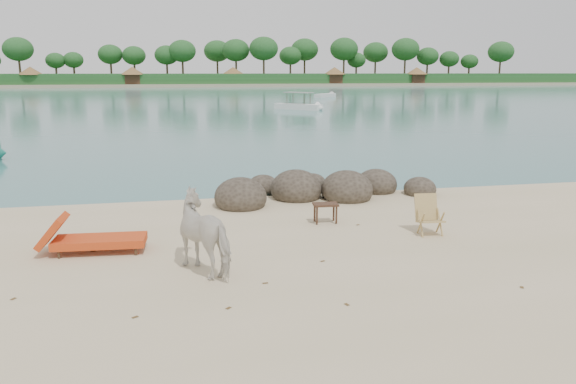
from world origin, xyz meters
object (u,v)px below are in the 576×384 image
object	(u,v)px
cow	(209,234)
side_table	(325,214)
lounge_chair	(100,237)
deck_chair	(431,217)
boulders	(315,191)

from	to	relation	value
cow	side_table	bearing A→B (deg)	-168.41
side_table	lounge_chair	xyz separation A→B (m)	(-5.05, -1.21, 0.10)
side_table	deck_chair	distance (m)	2.49
boulders	cow	distance (m)	6.49
side_table	deck_chair	size ratio (longest dim) A/B	0.67
side_table	deck_chair	xyz separation A→B (m)	(2.02, -1.45, 0.20)
cow	lounge_chair	bearing A→B (deg)	-67.44
side_table	lounge_chair	size ratio (longest dim) A/B	0.26
boulders	lounge_chair	distance (m)	6.78
boulders	cow	size ratio (longest dim) A/B	3.85
lounge_chair	boulders	bearing A→B (deg)	39.51
boulders	side_table	size ratio (longest dim) A/B	11.21
cow	lounge_chair	world-z (taller)	cow
side_table	lounge_chair	bearing A→B (deg)	-163.32
cow	deck_chair	xyz separation A→B (m)	(4.99, 1.29, -0.28)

